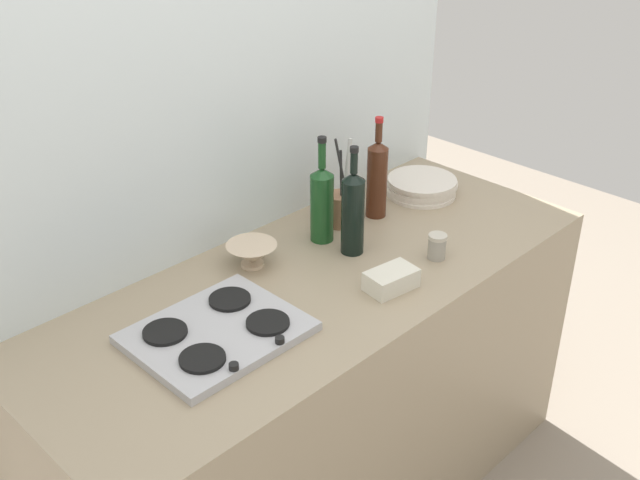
{
  "coord_description": "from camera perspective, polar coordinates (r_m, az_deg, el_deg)",
  "views": [
    {
      "loc": [
        -1.34,
        -1.33,
        2.06
      ],
      "look_at": [
        0.0,
        0.0,
        1.02
      ],
      "focal_mm": 43.02,
      "sensor_mm": 36.0,
      "label": 1
    }
  ],
  "objects": [
    {
      "name": "stovetop_hob",
      "position": [
        1.98,
        -7.64,
        -6.8
      ],
      "size": [
        0.42,
        0.34,
        0.04
      ],
      "color": "#B2B2B7",
      "rests_on": "counter_block"
    },
    {
      "name": "wine_bottle_leftmost",
      "position": [
        2.28,
        2.46,
        2.13
      ],
      "size": [
        0.07,
        0.07,
        0.34
      ],
      "color": "black",
      "rests_on": "counter_block"
    },
    {
      "name": "wine_bottle_mid_right",
      "position": [
        2.35,
        0.15,
        2.83
      ],
      "size": [
        0.07,
        0.07,
        0.34
      ],
      "color": "#19471E",
      "rests_on": "counter_block"
    },
    {
      "name": "utensil_crock",
      "position": [
        2.47,
        1.53,
        2.48
      ],
      "size": [
        0.09,
        0.09,
        0.3
      ],
      "color": "#996B4C",
      "rests_on": "counter_block"
    },
    {
      "name": "condiment_jar_front",
      "position": [
        2.31,
        8.7,
        -0.47
      ],
      "size": [
        0.06,
        0.06,
        0.08
      ],
      "color": "#9E998C",
      "rests_on": "counter_block"
    },
    {
      "name": "butter_dish",
      "position": [
        2.15,
        5.31,
        -2.96
      ],
      "size": [
        0.16,
        0.11,
        0.06
      ],
      "primitive_type": "cube",
      "rotation": [
        0.0,
        0.0,
        -0.14
      ],
      "color": "silver",
      "rests_on": "counter_block"
    },
    {
      "name": "backsplash_panel",
      "position": [
        2.32,
        -6.75,
        7.97
      ],
      "size": [
        1.9,
        0.06,
        2.48
      ],
      "primitive_type": "cube",
      "color": "silver",
      "rests_on": "ground"
    },
    {
      "name": "mixing_bowl",
      "position": [
        2.26,
        -5.09,
        -1.04
      ],
      "size": [
        0.15,
        0.15,
        0.07
      ],
      "color": "beige",
      "rests_on": "counter_block"
    },
    {
      "name": "wine_bottle_mid_left",
      "position": [
        2.5,
        4.26,
        4.66
      ],
      "size": [
        0.07,
        0.07,
        0.34
      ],
      "color": "#472314",
      "rests_on": "counter_block"
    },
    {
      "name": "counter_block",
      "position": [
        2.48,
        0.0,
        -11.59
      ],
      "size": [
        1.8,
        0.7,
        0.9
      ],
      "primitive_type": "cube",
      "color": "tan",
      "rests_on": "ground"
    },
    {
      "name": "plate_stack",
      "position": [
        2.71,
        7.57,
        3.98
      ],
      "size": [
        0.25,
        0.25,
        0.06
      ],
      "color": "silver",
      "rests_on": "counter_block"
    }
  ]
}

